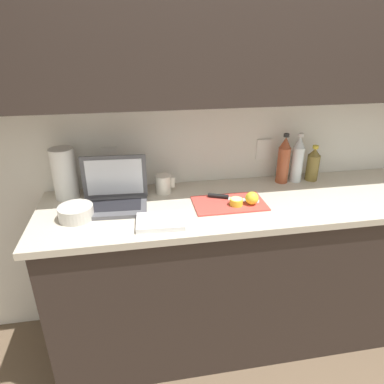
{
  "coord_description": "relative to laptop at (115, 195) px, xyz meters",
  "views": [
    {
      "loc": [
        -0.63,
        -1.56,
        1.73
      ],
      "look_at": [
        -0.36,
        -0.01,
        1.01
      ],
      "focal_mm": 32.0,
      "sensor_mm": 36.0,
      "label": 1
    }
  ],
  "objects": [
    {
      "name": "dish_towel",
      "position": [
        0.21,
        -0.24,
        -0.05
      ],
      "size": [
        0.23,
        0.17,
        0.02
      ],
      "primitive_type": "cube",
      "rotation": [
        0.0,
        0.0,
        -0.06
      ],
      "color": "white",
      "rests_on": "counter_unit"
    },
    {
      "name": "bottle_water_clear",
      "position": [
        0.97,
        0.14,
        0.08
      ],
      "size": [
        0.07,
        0.07,
        0.29
      ],
      "color": "#A34C2D",
      "rests_on": "counter_unit"
    },
    {
      "name": "laptop",
      "position": [
        0.0,
        0.0,
        0.0
      ],
      "size": [
        0.34,
        0.25,
        0.25
      ],
      "rotation": [
        0.0,
        0.0,
        -0.05
      ],
      "color": "#515156",
      "rests_on": "counter_unit"
    },
    {
      "name": "bottle_oil_tall",
      "position": [
        1.06,
        0.14,
        0.07
      ],
      "size": [
        0.07,
        0.07,
        0.29
      ],
      "color": "silver",
      "rests_on": "counter_unit"
    },
    {
      "name": "cutting_board",
      "position": [
        0.58,
        -0.09,
        -0.05
      ],
      "size": [
        0.37,
        0.22,
        0.01
      ],
      "primitive_type": "cube",
      "color": "#D1473D",
      "rests_on": "counter_unit"
    },
    {
      "name": "lemon_half_cut",
      "position": [
        0.61,
        -0.12,
        -0.03
      ],
      "size": [
        0.07,
        0.07,
        0.04
      ],
      "color": "yellow",
      "rests_on": "cutting_board"
    },
    {
      "name": "counter_unit",
      "position": [
        0.77,
        -0.07,
        -0.51
      ],
      "size": [
        2.29,
        0.61,
        0.93
      ],
      "color": "#332823",
      "rests_on": "ground_plane"
    },
    {
      "name": "measuring_cup",
      "position": [
        0.26,
        0.11,
        -0.01
      ],
      "size": [
        0.11,
        0.09,
        0.1
      ],
      "color": "silver",
      "rests_on": "counter_unit"
    },
    {
      "name": "bowl_white",
      "position": [
        -0.18,
        -0.12,
        -0.03
      ],
      "size": [
        0.16,
        0.16,
        0.07
      ],
      "color": "beige",
      "rests_on": "counter_unit"
    },
    {
      "name": "knife",
      "position": [
        0.57,
        -0.04,
        -0.04
      ],
      "size": [
        0.26,
        0.13,
        0.02
      ],
      "rotation": [
        0.0,
        0.0,
        -0.4
      ],
      "color": "silver",
      "rests_on": "cutting_board"
    },
    {
      "name": "ground_plane",
      "position": [
        0.75,
        -0.07,
        -0.99
      ],
      "size": [
        12.0,
        12.0,
        0.0
      ],
      "primitive_type": "plane",
      "color": "brown",
      "rests_on": "ground"
    },
    {
      "name": "wall_back",
      "position": [
        0.75,
        0.16,
        0.57
      ],
      "size": [
        5.2,
        0.38,
        2.6
      ],
      "color": "white",
      "rests_on": "ground_plane"
    },
    {
      "name": "lemon_whole_beside",
      "position": [
        0.69,
        -0.13,
        -0.02
      ],
      "size": [
        0.07,
        0.07,
        0.07
      ],
      "color": "yellow",
      "rests_on": "cutting_board"
    },
    {
      "name": "bottle_green_soda",
      "position": [
        1.16,
        0.14,
        0.04
      ],
      "size": [
        0.07,
        0.07,
        0.22
      ],
      "color": "olive",
      "rests_on": "counter_unit"
    },
    {
      "name": "paper_towel_roll",
      "position": [
        -0.26,
        0.14,
        0.08
      ],
      "size": [
        0.13,
        0.13,
        0.27
      ],
      "color": "white",
      "rests_on": "counter_unit"
    }
  ]
}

